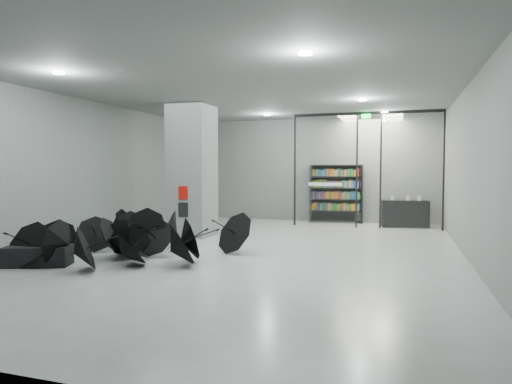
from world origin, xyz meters
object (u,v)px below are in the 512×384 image
(bench, at_px, (38,256))
(umbrella_cluster, at_px, (133,244))
(shop_counter, at_px, (405,214))
(column, at_px, (192,170))
(bookshelf, at_px, (336,194))

(bench, bearing_deg, umbrella_cluster, 24.59)
(shop_counter, bearing_deg, column, -156.32)
(bookshelf, height_order, umbrella_cluster, bookshelf)
(bookshelf, relative_size, shop_counter, 1.39)
(column, height_order, bench, column)
(column, relative_size, bookshelf, 1.82)
(bookshelf, xyz_separation_m, shop_counter, (2.49, -0.61, -0.63))
(bench, xyz_separation_m, umbrella_cluster, (1.39, 1.41, 0.09))
(column, bearing_deg, bookshelf, 51.93)
(bookshelf, bearing_deg, shop_counter, -20.72)
(shop_counter, bearing_deg, bookshelf, 156.22)
(umbrella_cluster, bearing_deg, column, 92.48)
(column, bearing_deg, umbrella_cluster, -87.52)
(bench, height_order, shop_counter, shop_counter)
(column, xyz_separation_m, umbrella_cluster, (0.15, -3.48, -1.69))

